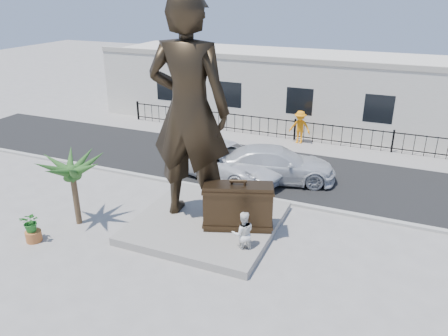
% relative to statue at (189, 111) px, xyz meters
% --- Properties ---
extents(ground, '(100.00, 100.00, 0.00)m').
position_rel_statue_xyz_m(ground, '(1.23, -1.72, -4.41)').
color(ground, '#9E9991').
rests_on(ground, ground).
extents(street, '(40.00, 7.00, 0.01)m').
position_rel_statue_xyz_m(street, '(1.23, 6.28, -4.41)').
color(street, black).
rests_on(street, ground).
extents(curb, '(40.00, 0.25, 0.12)m').
position_rel_statue_xyz_m(curb, '(1.23, 2.78, -4.35)').
color(curb, '#A5A399').
rests_on(curb, ground).
extents(far_sidewalk, '(40.00, 2.50, 0.02)m').
position_rel_statue_xyz_m(far_sidewalk, '(1.23, 10.28, -4.40)').
color(far_sidewalk, '#9E9991').
rests_on(far_sidewalk, ground).
extents(plinth, '(5.20, 5.20, 0.30)m').
position_rel_statue_xyz_m(plinth, '(0.73, -0.22, -4.26)').
color(plinth, gray).
rests_on(plinth, ground).
extents(fence, '(22.00, 0.10, 1.20)m').
position_rel_statue_xyz_m(fence, '(1.23, 11.08, -3.81)').
color(fence, black).
rests_on(fence, ground).
extents(building, '(28.00, 7.00, 4.40)m').
position_rel_statue_xyz_m(building, '(1.23, 15.28, -2.21)').
color(building, silver).
rests_on(building, ground).
extents(statue, '(3.16, 2.23, 8.22)m').
position_rel_statue_xyz_m(statue, '(0.00, 0.00, 0.00)').
color(statue, black).
rests_on(statue, plinth).
extents(suitcase, '(2.59, 1.57, 1.74)m').
position_rel_statue_xyz_m(suitcase, '(2.05, -0.35, -3.24)').
color(suitcase, '#2F2114').
rests_on(suitcase, plinth).
extents(tourist, '(0.98, 0.92, 1.61)m').
position_rel_statue_xyz_m(tourist, '(2.67, -1.47, -3.60)').
color(tourist, white).
rests_on(tourist, ground).
extents(car_white, '(6.48, 4.25, 1.66)m').
position_rel_statue_xyz_m(car_white, '(-0.48, 4.42, -3.57)').
color(car_white, silver).
rests_on(car_white, street).
extents(car_silver, '(5.95, 3.77, 1.61)m').
position_rel_statue_xyz_m(car_silver, '(1.88, 4.97, -3.60)').
color(car_silver, silver).
rests_on(car_silver, street).
extents(worker, '(1.28, 0.77, 1.93)m').
position_rel_statue_xyz_m(worker, '(1.63, 10.61, -3.43)').
color(worker, orange).
rests_on(worker, far_sidewalk).
extents(palm_tree, '(1.80, 1.80, 3.20)m').
position_rel_statue_xyz_m(palm_tree, '(-3.94, -1.96, -4.41)').
color(palm_tree, '#264F1D').
rests_on(palm_tree, ground).
extents(planter, '(0.56, 0.56, 0.40)m').
position_rel_statue_xyz_m(planter, '(-4.56, -3.63, -4.21)').
color(planter, '#B0622E').
rests_on(planter, ground).
extents(shrub, '(0.84, 0.78, 0.76)m').
position_rel_statue_xyz_m(shrub, '(-4.56, -3.63, -3.63)').
color(shrub, '#246F24').
rests_on(shrub, planter).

